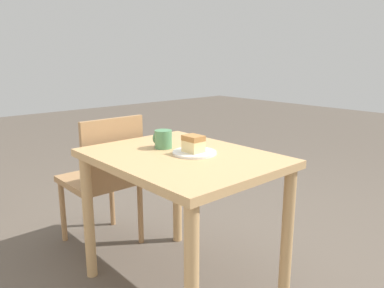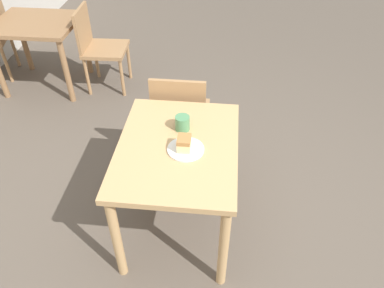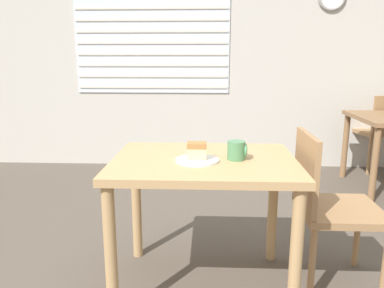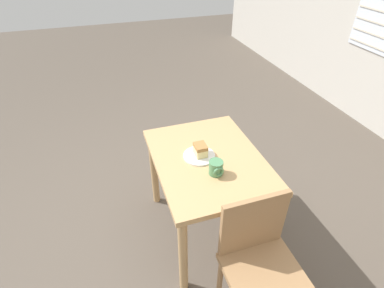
# 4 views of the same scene
# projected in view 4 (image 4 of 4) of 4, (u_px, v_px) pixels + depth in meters

# --- Properties ---
(ground_plane) EXTENTS (14.00, 14.00, 0.00)m
(ground_plane) POSITION_uv_depth(u_px,v_px,m) (147.00, 243.00, 2.42)
(ground_plane) COLOR brown
(dining_table_near) EXTENTS (0.97, 0.75, 0.76)m
(dining_table_near) POSITION_uv_depth(u_px,v_px,m) (208.00, 170.00, 2.17)
(dining_table_near) COLOR tan
(dining_table_near) RESTS_ON ground_plane
(chair_near_window) EXTENTS (0.44, 0.44, 0.88)m
(chair_near_window) POSITION_uv_depth(u_px,v_px,m) (260.00, 261.00, 1.75)
(chair_near_window) COLOR #9E754C
(chair_near_window) RESTS_ON ground_plane
(plate) EXTENTS (0.23, 0.23, 0.01)m
(plate) POSITION_uv_depth(u_px,v_px,m) (199.00, 156.00, 2.11)
(plate) COLOR white
(plate) RESTS_ON dining_table_near
(cake_slice) EXTENTS (0.10, 0.08, 0.09)m
(cake_slice) POSITION_uv_depth(u_px,v_px,m) (200.00, 150.00, 2.09)
(cake_slice) COLOR #E5CC89
(cake_slice) RESTS_ON plate
(coffee_mug) EXTENTS (0.10, 0.09, 0.10)m
(coffee_mug) POSITION_uv_depth(u_px,v_px,m) (216.00, 168.00, 1.94)
(coffee_mug) COLOR #4C8456
(coffee_mug) RESTS_ON dining_table_near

